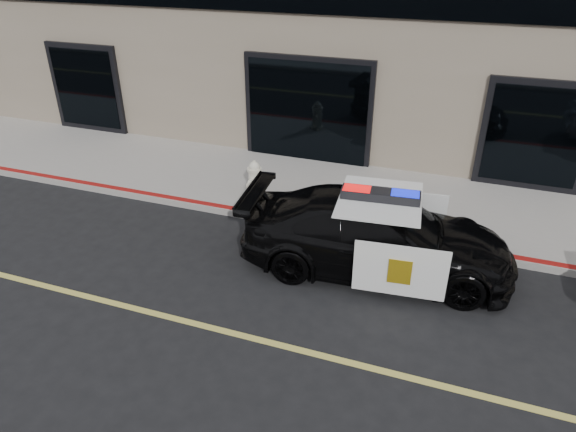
% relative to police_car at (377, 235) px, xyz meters
% --- Properties ---
extents(ground, '(120.00, 120.00, 0.00)m').
position_rel_police_car_xyz_m(ground, '(-1.74, -2.56, -0.72)').
color(ground, black).
rests_on(ground, ground).
extents(sidewalk_n, '(60.00, 3.50, 0.15)m').
position_rel_police_car_xyz_m(sidewalk_n, '(-1.74, 2.69, -0.65)').
color(sidewalk_n, gray).
rests_on(sidewalk_n, ground).
extents(police_car, '(2.95, 5.31, 1.61)m').
position_rel_police_car_xyz_m(police_car, '(0.00, 0.00, 0.00)').
color(police_car, black).
rests_on(police_car, ground).
extents(fire_hydrant, '(0.39, 0.55, 0.87)m').
position_rel_police_car_xyz_m(fire_hydrant, '(-3.18, 1.79, -0.17)').
color(fire_hydrant, beige).
rests_on(fire_hydrant, sidewalk_n).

